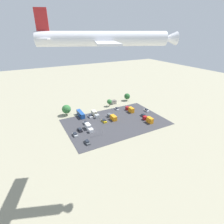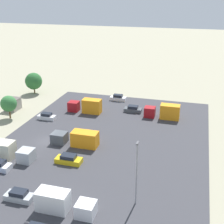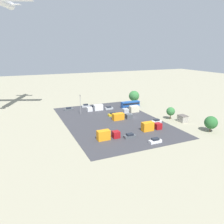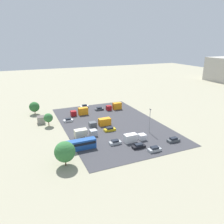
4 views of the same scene
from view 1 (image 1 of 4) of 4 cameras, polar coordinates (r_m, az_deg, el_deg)
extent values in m
plane|color=gray|center=(117.46, -1.47, -1.05)|extent=(400.00, 400.00, 0.00)
cube|color=#38383D|center=(108.85, 1.17, -3.23)|extent=(60.81, 39.07, 0.08)
cube|color=#9E998E|center=(135.56, 0.53, 3.21)|extent=(3.61, 2.95, 2.69)
cube|color=#59514C|center=(135.05, 0.54, 3.76)|extent=(3.85, 3.19, 0.12)
cube|color=#1E4C9E|center=(117.02, -10.19, -0.65)|extent=(2.50, 10.03, 3.22)
cube|color=black|center=(116.78, -10.21, -0.39)|extent=(2.54, 9.63, 0.90)
cube|color=#ADB2B7|center=(107.25, -8.64, -3.71)|extent=(1.82, 4.05, 0.85)
cube|color=#1E232D|center=(106.90, -8.66, -3.36)|extent=(1.53, 2.27, 0.63)
cube|color=silver|center=(115.46, -7.11, -1.43)|extent=(1.95, 4.17, 0.91)
cube|color=#1E232D|center=(115.12, -7.13, -1.08)|extent=(1.64, 2.33, 0.67)
cube|color=silver|center=(125.66, 1.60, 0.99)|extent=(1.71, 4.05, 0.86)
cube|color=#1E232D|center=(125.37, 1.60, 1.30)|extent=(1.43, 2.27, 0.63)
cube|color=#ADB2B7|center=(97.04, -11.94, -7.27)|extent=(1.89, 4.25, 0.88)
cube|color=#1E232D|center=(96.64, -11.98, -6.88)|extent=(1.59, 2.38, 0.65)
cube|color=#4C5156|center=(89.82, -8.11, -9.80)|extent=(1.80, 4.54, 0.88)
cube|color=#1E232D|center=(89.39, -8.14, -9.40)|extent=(1.52, 2.55, 0.65)
cube|color=black|center=(100.82, -10.43, -5.83)|extent=(1.77, 4.50, 0.83)
cube|color=#1E232D|center=(100.46, -10.46, -5.48)|extent=(1.49, 2.52, 0.61)
cube|color=silver|center=(125.46, 11.15, 0.48)|extent=(1.71, 4.25, 0.93)
cube|color=#1E232D|center=(125.13, 11.18, 0.82)|extent=(1.44, 2.38, 0.68)
cube|color=gold|center=(108.76, -2.62, -3.00)|extent=(1.97, 4.51, 0.88)
cube|color=#1E232D|center=(108.41, -2.63, -2.64)|extent=(1.65, 2.52, 0.64)
cube|color=#4C5156|center=(117.43, 10.16, -1.18)|extent=(1.91, 4.19, 0.89)
cube|color=#1E232D|center=(117.10, 10.19, -0.85)|extent=(1.60, 2.35, 0.65)
cube|color=maroon|center=(112.97, 10.77, -1.91)|extent=(2.31, 2.43, 2.34)
cube|color=orange|center=(109.66, 12.27, -2.61)|extent=(2.31, 4.32, 3.34)
cube|color=#ADB2B7|center=(113.76, -4.90, -1.39)|extent=(2.57, 2.50, 2.16)
cube|color=beige|center=(117.50, -5.85, -0.30)|extent=(2.57, 4.44, 3.09)
cube|color=maroon|center=(125.48, 5.10, 1.23)|extent=(2.35, 2.46, 2.34)
cube|color=orange|center=(121.78, 6.31, 0.68)|extent=(2.35, 4.37, 3.34)
cube|color=silver|center=(98.45, -6.87, -5.99)|extent=(2.42, 2.47, 1.97)
cube|color=white|center=(102.03, -7.88, -4.60)|extent=(2.42, 4.38, 2.82)
cube|color=#4C5156|center=(114.89, -0.74, -1.06)|extent=(2.54, 2.77, 2.01)
cube|color=orange|center=(110.57, 0.53, -1.90)|extent=(2.54, 4.93, 2.88)
cylinder|color=brown|center=(143.27, 4.91, 4.13)|extent=(0.36, 0.36, 1.78)
sphere|color=#28602D|center=(142.35, 4.95, 5.14)|extent=(4.74, 4.74, 4.74)
cylinder|color=brown|center=(121.17, -14.50, -0.50)|extent=(0.36, 0.36, 2.09)
sphere|color=#337038|center=(119.87, -14.67, 0.90)|extent=(5.84, 5.84, 5.84)
cylinder|color=brown|center=(131.42, -0.86, 2.37)|extent=(0.36, 0.36, 2.20)
sphere|color=#337038|center=(130.50, -0.87, 3.38)|extent=(3.66, 3.66, 3.66)
cylinder|color=gray|center=(93.54, -3.23, -5.08)|extent=(0.20, 0.20, 9.09)
cube|color=#4C4C51|center=(91.29, -3.30, -2.50)|extent=(0.90, 0.28, 0.20)
cylinder|color=white|center=(48.42, -2.85, 22.78)|extent=(32.20, 15.39, 3.62)
cone|color=white|center=(52.87, 18.16, 21.86)|extent=(4.96, 4.65, 3.44)
cube|color=white|center=(48.44, -2.84, 22.14)|extent=(15.13, 29.48, 0.36)
cube|color=white|center=(49.27, -20.48, 21.65)|extent=(6.00, 10.72, 0.24)
cube|color=#B22323|center=(49.46, -22.06, 26.06)|extent=(2.88, 1.34, 5.30)
camera|label=2|loc=(71.13, -27.55, 2.55)|focal=50.00mm
camera|label=3|loc=(139.52, 41.40, 9.69)|focal=35.00mm
camera|label=4|loc=(122.34, -43.34, 9.94)|focal=35.00mm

